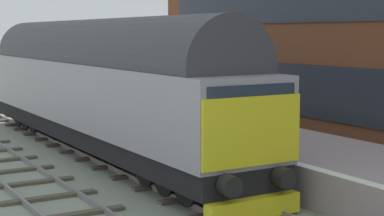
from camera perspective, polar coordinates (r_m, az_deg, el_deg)
name	(u,v)px	position (r m, az deg, el deg)	size (l,w,h in m)	color
ground_plane	(219,205)	(15.36, 2.46, -8.94)	(140.00, 140.00, 0.00)	gray
track_main	(219,203)	(15.35, 2.47, -8.74)	(2.50, 60.00, 0.15)	gray
station_platform	(328,169)	(17.42, 12.47, -5.49)	(4.00, 44.00, 1.01)	gray
diesel_locomotive	(97,83)	(21.74, -8.76, 2.33)	(2.74, 18.64, 4.68)	black
waiting_passenger	(232,101)	(20.21, 3.73, 0.65)	(0.45, 0.47, 1.64)	#36283E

